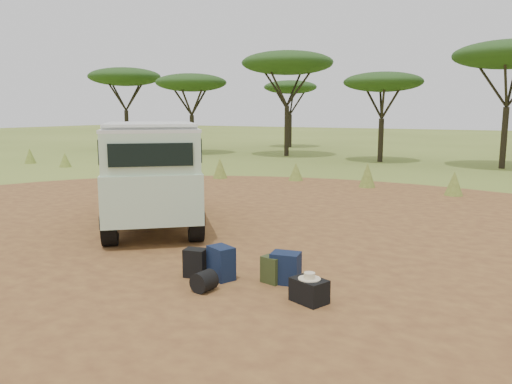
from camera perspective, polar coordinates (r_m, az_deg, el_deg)
The scene contains 13 objects.
ground at distance 10.52m, azimuth -0.95°, elevation -5.86°, with size 140.00×140.00×0.00m, color olive.
dirt_clearing at distance 10.52m, azimuth -0.95°, elevation -5.84°, with size 23.00×23.00×0.01m, color olive.
grass_fringe at distance 18.33m, azimuth 12.84°, elevation 1.69°, with size 36.60×1.60×0.90m.
acacia_treeline at distance 29.04m, azimuth 20.59°, elevation 12.89°, with size 46.70×13.20×6.26m.
safari_vehicle at distance 12.17m, azimuth -11.78°, elevation 1.77°, with size 4.79×5.15×2.48m.
walking_staff at distance 13.50m, azimuth -14.61°, elevation 0.08°, with size 0.03×0.03×1.36m, color brown.
backpack_black at distance 8.44m, azimuth -6.95°, elevation -8.06°, with size 0.35×0.26×0.48m, color black.
backpack_navy at distance 8.27m, azimuth -4.00°, elevation -8.11°, with size 0.43×0.30×0.56m, color #131F3D.
backpack_olive at distance 8.11m, azimuth 1.84°, elevation -8.88°, with size 0.32×0.23×0.44m, color #35421E.
duffel_navy at distance 8.10m, azimuth 3.41°, elevation -8.66°, with size 0.45×0.34×0.51m, color #131F3D.
hard_case at distance 7.38m, azimuth 6.10°, elevation -11.16°, with size 0.50×0.35×0.35m, color black.
stuff_sack at distance 7.80m, azimuth -5.95°, elevation -10.13°, with size 0.32×0.32×0.32m, color black.
safari_hat at distance 7.31m, azimuth 6.13°, elevation -9.60°, with size 0.33×0.33×0.10m.
Camera 1 is at (5.00, -8.84, 2.74)m, focal length 35.00 mm.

